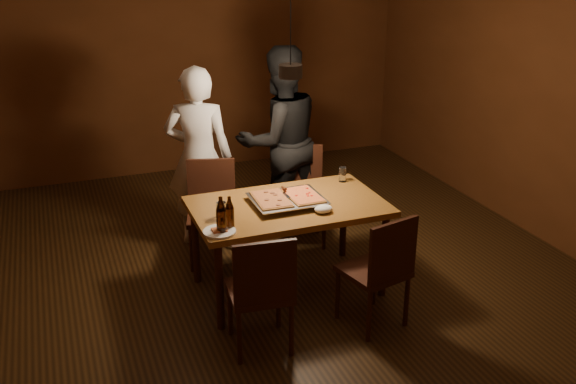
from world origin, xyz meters
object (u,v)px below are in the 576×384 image
object	(u,v)px
pizza_tray	(287,201)
diner_dark	(280,141)
beer_bottle_a	(221,215)
chair_far_left	(212,202)
chair_near_left	(262,284)
dining_table	(288,212)
plate_slice	(219,231)
diner_white	(199,157)
beer_bottle_b	(230,213)
chair_far_right	(301,185)
chair_near_right	(382,263)
pendant_lamp	(291,70)

from	to	relation	value
pizza_tray	diner_dark	bearing A→B (deg)	75.97
beer_bottle_a	diner_dark	size ratio (longest dim) A/B	0.15
chair_far_left	chair_near_left	world-z (taller)	same
dining_table	plate_slice	distance (m)	0.72
diner_white	diner_dark	world-z (taller)	diner_dark
chair_far_left	beer_bottle_b	xyz separation A→B (m)	(-0.12, -1.02, 0.33)
chair_far_right	pizza_tray	size ratio (longest dim) A/B	0.93
beer_bottle_b	plate_slice	bearing A→B (deg)	-152.09
beer_bottle_a	diner_dark	xyz separation A→B (m)	(0.98, 1.46, 0.01)
dining_table	chair_near_left	xyz separation A→B (m)	(-0.47, -0.75, -0.14)
chair_near_left	chair_near_right	xyz separation A→B (m)	(0.90, -0.02, 0.00)
chair_far_left	pendant_lamp	world-z (taller)	pendant_lamp
diner_white	chair_far_right	bearing A→B (deg)	-175.65
chair_near_right	diner_dark	world-z (taller)	diner_dark
chair_near_right	pizza_tray	xyz separation A→B (m)	(-0.43, 0.78, 0.24)
chair_far_left	beer_bottle_a	xyz separation A→B (m)	(-0.20, -1.08, 0.35)
pizza_tray	beer_bottle_b	size ratio (longest dim) A/B	2.29
pizza_tray	plate_slice	size ratio (longest dim) A/B	2.35
diner_dark	beer_bottle_a	bearing A→B (deg)	49.56
dining_table	chair_far_right	size ratio (longest dim) A/B	2.92
diner_white	pendant_lamp	bearing A→B (deg)	141.11
chair_near_left	diner_white	bearing A→B (deg)	94.88
beer_bottle_b	diner_dark	bearing A→B (deg)	57.39
pizza_tray	pendant_lamp	bearing A→B (deg)	65.52
chair_far_right	chair_near_right	bearing A→B (deg)	103.78
beer_bottle_b	pendant_lamp	xyz separation A→B (m)	(0.64, 0.45, 0.89)
beer_bottle_b	diner_white	bearing A→B (deg)	85.57
dining_table	chair_near_right	bearing A→B (deg)	-61.38
chair_far_left	diner_white	world-z (taller)	diner_white
beer_bottle_a	chair_far_right	bearing A→B (deg)	47.32
chair_far_left	diner_white	bearing A→B (deg)	-72.39
chair_far_left	beer_bottle_b	bearing A→B (deg)	99.07
chair_far_right	chair_near_right	distance (m)	1.61
chair_near_right	pizza_tray	size ratio (longest dim) A/B	0.92
pizza_tray	pendant_lamp	world-z (taller)	pendant_lamp
plate_slice	diner_dark	bearing A→B (deg)	55.70
beer_bottle_a	chair_near_right	bearing A→B (deg)	-23.04
chair_far_right	diner_dark	size ratio (longest dim) A/B	0.29
beer_bottle_a	beer_bottle_b	size ratio (longest dim) A/B	1.14
chair_near_left	chair_near_right	world-z (taller)	same
plate_slice	pendant_lamp	world-z (taller)	pendant_lamp
chair_far_left	diner_white	xyz separation A→B (m)	(-0.01, 0.36, 0.30)
chair_near_left	dining_table	bearing A→B (deg)	63.68
diner_dark	chair_near_right	bearing A→B (deg)	85.36
beer_bottle_a	diner_dark	distance (m)	1.76
beer_bottle_a	chair_far_left	bearing A→B (deg)	79.68
dining_table	pendant_lamp	bearing A→B (deg)	63.71
chair_far_right	chair_near_left	bearing A→B (deg)	74.69
chair_far_right	pizza_tray	world-z (taller)	chair_far_right
plate_slice	diner_white	size ratio (longest dim) A/B	0.14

